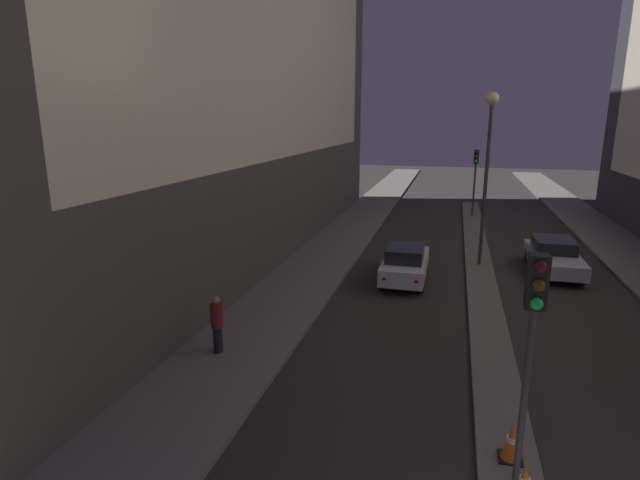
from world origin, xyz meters
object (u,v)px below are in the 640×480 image
object	(u,v)px
traffic_light_mid	(476,168)
car_left_lane	(405,263)
car_right_lane	(554,256)
street_lamp	(489,144)
pedestrian_on_left_sidewalk	(217,323)
traffic_light_near	(533,325)
traffic_cone_far	(512,442)

from	to	relation	value
traffic_light_mid	car_left_lane	xyz separation A→B (m)	(-3.08, -14.74, -2.61)
traffic_light_mid	car_right_lane	distance (m)	12.45
traffic_light_mid	car_right_lane	bearing A→B (deg)	-75.32
street_lamp	car_left_lane	distance (m)	6.38
street_lamp	traffic_light_mid	bearing A→B (deg)	90.00
street_lamp	pedestrian_on_left_sidewalk	world-z (taller)	street_lamp
traffic_light_near	traffic_light_mid	world-z (taller)	same
car_left_lane	car_right_lane	distance (m)	6.85
car_left_lane	traffic_light_near	bearing A→B (deg)	-75.49
street_lamp	traffic_cone_far	world-z (taller)	street_lamp
street_lamp	traffic_cone_far	size ratio (longest dim) A/B	10.06
car_right_lane	pedestrian_on_left_sidewalk	size ratio (longest dim) A/B	2.80
street_lamp	car_left_lane	xyz separation A→B (m)	(-3.08, -2.94, -4.75)
traffic_light_mid	pedestrian_on_left_sidewalk	world-z (taller)	traffic_light_mid
car_right_lane	pedestrian_on_left_sidewalk	distance (m)	15.41
car_right_lane	traffic_light_mid	bearing A→B (deg)	104.68
traffic_light_mid	pedestrian_on_left_sidewalk	bearing A→B (deg)	-108.21
traffic_light_mid	traffic_cone_far	bearing A→B (deg)	-89.92
traffic_light_mid	street_lamp	world-z (taller)	street_lamp
traffic_light_near	pedestrian_on_left_sidewalk	xyz separation A→B (m)	(-7.54, 3.72, -2.36)
traffic_cone_far	car_right_lane	distance (m)	14.17
traffic_cone_far	pedestrian_on_left_sidewalk	size ratio (longest dim) A/B	0.45
traffic_light_near	car_left_lane	world-z (taller)	traffic_light_near
pedestrian_on_left_sidewalk	street_lamp	bearing A→B (deg)	55.87
street_lamp	pedestrian_on_left_sidewalk	xyz separation A→B (m)	(-7.54, -11.13, -4.49)
traffic_light_mid	traffic_cone_far	size ratio (longest dim) A/B	5.89
car_left_lane	car_right_lane	size ratio (longest dim) A/B	0.91
street_lamp	car_right_lane	world-z (taller)	street_lamp
traffic_light_mid	traffic_light_near	bearing A→B (deg)	-90.00
traffic_light_mid	car_right_lane	size ratio (longest dim) A/B	0.95
car_left_lane	pedestrian_on_left_sidewalk	xyz separation A→B (m)	(-4.46, -8.19, 0.25)
traffic_light_near	pedestrian_on_left_sidewalk	size ratio (longest dim) A/B	2.65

